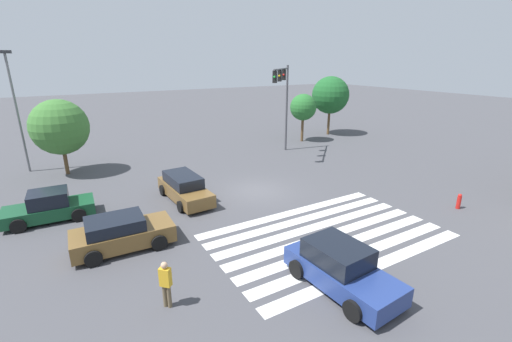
{
  "coord_description": "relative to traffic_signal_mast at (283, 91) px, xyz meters",
  "views": [
    {
      "loc": [
        -10.04,
        -17.1,
        7.8
      ],
      "look_at": [
        0.0,
        0.0,
        1.32
      ],
      "focal_mm": 24.0,
      "sensor_mm": 36.0,
      "label": 1
    }
  ],
  "objects": [
    {
      "name": "fire_hydrant",
      "position": [
        2.06,
        -14.06,
        -4.95
      ],
      "size": [
        0.22,
        0.22,
        0.86
      ],
      "color": "red",
      "rests_on": "ground_plane"
    },
    {
      "name": "pedestrian",
      "position": [
        -14.01,
        -13.73,
        -4.44
      ],
      "size": [
        0.41,
        0.41,
        1.69
      ],
      "rotation": [
        0.0,
        0.0,
        0.77
      ],
      "color": "brown",
      "rests_on": "ground_plane"
    },
    {
      "name": "car_0",
      "position": [
        -14.6,
        -9.05,
        -4.68
      ],
      "size": [
        4.21,
        2.2,
        1.45
      ],
      "rotation": [
        0.0,
        0.0,
        -0.03
      ],
      "color": "brown",
      "rests_on": "ground_plane"
    },
    {
      "name": "car_2",
      "position": [
        -10.46,
        -5.26,
        -4.65
      ],
      "size": [
        2.11,
        4.77,
        1.51
      ],
      "rotation": [
        0.0,
        0.0,
        -1.52
      ],
      "color": "brown",
      "rests_on": "ground_plane"
    },
    {
      "name": "ground_plane",
      "position": [
        -6.21,
        -6.21,
        -5.38
      ],
      "size": [
        149.38,
        149.38,
        0.0
      ],
      "primitive_type": "plane",
      "color": "#47474C"
    },
    {
      "name": "tree_corner_b",
      "position": [
        -16.13,
        3.54,
        -2.0
      ],
      "size": [
        3.79,
        3.79,
        5.28
      ],
      "color": "brown",
      "rests_on": "ground_plane"
    },
    {
      "name": "tree_corner_c",
      "position": [
        4.73,
        3.33,
        -2.02
      ],
      "size": [
        2.56,
        2.56,
        4.66
      ],
      "color": "brown",
      "rests_on": "ground_plane"
    },
    {
      "name": "traffic_signal_mast",
      "position": [
        0.0,
        0.0,
        0.0
      ],
      "size": [
        4.12,
        4.12,
        7.36
      ],
      "rotation": [
        0.0,
        0.0,
        -2.36
      ],
      "color": "#47474C",
      "rests_on": "ground_plane"
    },
    {
      "name": "street_light_pole_a",
      "position": [
        -18.5,
        5.63,
        -0.38
      ],
      "size": [
        0.8,
        0.36,
        8.39
      ],
      "color": "slate",
      "rests_on": "ground_plane"
    },
    {
      "name": "tree_corner_a",
      "position": [
        9.23,
        4.51,
        -1.17
      ],
      "size": [
        3.9,
        3.9,
        6.16
      ],
      "color": "brown",
      "rests_on": "ground_plane"
    },
    {
      "name": "car_5",
      "position": [
        -8.35,
        -15.8,
        -4.63
      ],
      "size": [
        2.3,
        4.43,
        1.61
      ],
      "rotation": [
        0.0,
        0.0,
        -1.51
      ],
      "color": "navy",
      "rests_on": "ground_plane"
    },
    {
      "name": "car_4",
      "position": [
        -17.25,
        -4.31,
        -4.69
      ],
      "size": [
        4.21,
        2.16,
        1.53
      ],
      "rotation": [
        0.0,
        0.0,
        3.1
      ],
      "color": "#144728",
      "rests_on": "ground_plane"
    },
    {
      "name": "crosswalk_markings",
      "position": [
        -6.21,
        -12.75,
        -5.37
      ],
      "size": [
        10.72,
        6.3,
        0.01
      ],
      "rotation": [
        0.0,
        0.0,
        1.57
      ],
      "color": "silver",
      "rests_on": "ground_plane"
    }
  ]
}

